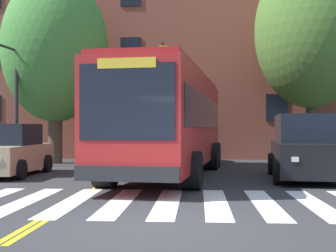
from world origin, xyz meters
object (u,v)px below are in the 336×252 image
(car_tan_near_lane, at_px, (8,152))
(car_black_far_lane, at_px, (306,148))
(street_tree_curbside_small, at_px, (55,49))
(traffic_light_overhead, at_px, (163,82))
(traffic_light_far_corner, at_px, (3,80))
(street_tree_curbside_large, at_px, (312,31))
(city_bus, at_px, (170,120))

(car_tan_near_lane, relative_size, car_black_far_lane, 0.86)
(street_tree_curbside_small, bearing_deg, traffic_light_overhead, -11.01)
(traffic_light_far_corner, distance_m, street_tree_curbside_large, 13.93)
(traffic_light_far_corner, bearing_deg, car_tan_near_lane, -62.49)
(city_bus, relative_size, traffic_light_far_corner, 2.14)
(city_bus, bearing_deg, street_tree_curbside_large, 42.81)
(car_tan_near_lane, height_order, traffic_light_far_corner, traffic_light_far_corner)
(city_bus, xyz_separation_m, car_black_far_lane, (4.52, -0.88, -0.94))
(traffic_light_far_corner, bearing_deg, city_bus, -16.52)
(traffic_light_far_corner, bearing_deg, street_tree_curbside_large, 15.71)
(car_black_far_lane, height_order, traffic_light_overhead, traffic_light_overhead)
(traffic_light_overhead, xyz_separation_m, street_tree_curbside_large, (6.81, 1.55, 2.50))
(car_tan_near_lane, relative_size, traffic_light_overhead, 0.78)
(car_black_far_lane, bearing_deg, street_tree_curbside_small, 149.33)
(city_bus, xyz_separation_m, street_tree_curbside_small, (-5.78, 5.23, 3.44))
(city_bus, xyz_separation_m, car_tan_near_lane, (-5.69, -0.36, -1.13))
(city_bus, distance_m, traffic_light_overhead, 4.59)
(car_tan_near_lane, height_order, street_tree_curbside_small, street_tree_curbside_small)
(car_black_far_lane, relative_size, street_tree_curbside_large, 0.51)
(street_tree_curbside_small, bearing_deg, car_tan_near_lane, -89.06)
(street_tree_curbside_large, bearing_deg, car_tan_near_lane, -152.78)
(city_bus, bearing_deg, car_black_far_lane, -11.05)
(city_bus, xyz_separation_m, traffic_light_overhead, (-0.58, 4.22, 1.73))
(city_bus, xyz_separation_m, street_tree_curbside_large, (6.23, 5.77, 4.23))
(traffic_light_overhead, bearing_deg, street_tree_curbside_large, 12.87)
(traffic_light_far_corner, xyz_separation_m, street_tree_curbside_small, (1.17, 3.17, 1.77))
(traffic_light_far_corner, relative_size, street_tree_curbside_small, 0.61)
(car_black_far_lane, relative_size, traffic_light_far_corner, 0.92)
(car_tan_near_lane, bearing_deg, street_tree_curbside_large, 27.22)
(car_tan_near_lane, distance_m, traffic_light_far_corner, 3.92)
(street_tree_curbside_large, bearing_deg, city_bus, -137.19)
(city_bus, relative_size, car_black_far_lane, 2.33)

